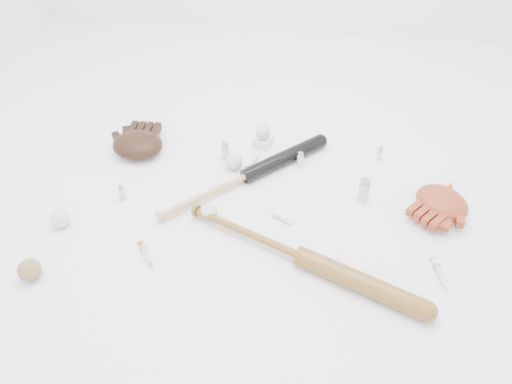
# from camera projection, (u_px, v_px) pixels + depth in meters

# --- Properties ---
(bat_dark) EXTENTS (0.66, 0.62, 0.06)m
(bat_dark) POSITION_uv_depth(u_px,v_px,m) (246.00, 176.00, 2.01)
(bat_dark) COLOR black
(bat_dark) RESTS_ON ground
(bat_wood) EXTENTS (0.88, 0.43, 0.07)m
(bat_wood) POSITION_uv_depth(u_px,v_px,m) (300.00, 256.00, 1.70)
(bat_wood) COLOR brown
(bat_wood) RESTS_ON ground
(glove_dark) EXTENTS (0.26, 0.26, 0.09)m
(glove_dark) POSITION_uv_depth(u_px,v_px,m) (138.00, 144.00, 2.13)
(glove_dark) COLOR black
(glove_dark) RESTS_ON ground
(glove_tan) EXTENTS (0.34, 0.34, 0.09)m
(glove_tan) POSITION_uv_depth(u_px,v_px,m) (442.00, 202.00, 1.88)
(glove_tan) COLOR maroon
(glove_tan) RESTS_ON ground
(trading_card) EXTENTS (0.08, 0.10, 0.00)m
(trading_card) POSITION_uv_depth(u_px,v_px,m) (147.00, 141.00, 2.22)
(trading_card) COLOR gold
(trading_card) RESTS_ON ground
(pedestal) EXTENTS (0.09, 0.09, 0.04)m
(pedestal) POSITION_uv_depth(u_px,v_px,m) (263.00, 141.00, 2.19)
(pedestal) COLOR white
(pedestal) RESTS_ON ground
(baseball_on_pedestal) EXTENTS (0.07, 0.07, 0.07)m
(baseball_on_pedestal) POSITION_uv_depth(u_px,v_px,m) (263.00, 132.00, 2.16)
(baseball_on_pedestal) COLOR beige
(baseball_on_pedestal) RESTS_ON pedestal
(baseball_left) EXTENTS (0.07, 0.07, 0.07)m
(baseball_left) POSITION_uv_depth(u_px,v_px,m) (60.00, 219.00, 1.83)
(baseball_left) COLOR beige
(baseball_left) RESTS_ON ground
(baseball_upper) EXTENTS (0.07, 0.07, 0.07)m
(baseball_upper) POSITION_uv_depth(u_px,v_px,m) (234.00, 161.00, 2.07)
(baseball_upper) COLOR beige
(baseball_upper) RESTS_ON ground
(baseball_mid) EXTENTS (0.07, 0.07, 0.07)m
(baseball_mid) POSITION_uv_depth(u_px,v_px,m) (209.00, 212.00, 1.85)
(baseball_mid) COLOR beige
(baseball_mid) RESTS_ON ground
(baseball_aged) EXTENTS (0.08, 0.08, 0.08)m
(baseball_aged) POSITION_uv_depth(u_px,v_px,m) (30.00, 270.00, 1.65)
(baseball_aged) COLOR olive
(baseball_aged) RESTS_ON ground
(syringe_0) EXTENTS (0.12, 0.15, 0.02)m
(syringe_0) POSITION_uv_depth(u_px,v_px,m) (146.00, 256.00, 1.73)
(syringe_0) COLOR #ADBCC6
(syringe_0) RESTS_ON ground
(syringe_1) EXTENTS (0.13, 0.08, 0.02)m
(syringe_1) POSITION_uv_depth(u_px,v_px,m) (280.00, 218.00, 1.87)
(syringe_1) COLOR #ADBCC6
(syringe_1) RESTS_ON ground
(syringe_2) EXTENTS (0.08, 0.16, 0.02)m
(syringe_2) POSITION_uv_depth(u_px,v_px,m) (252.00, 163.00, 2.10)
(syringe_2) COLOR #ADBCC6
(syringe_2) RESTS_ON ground
(syringe_3) EXTENTS (0.06, 0.17, 0.02)m
(syringe_3) POSITION_uv_depth(u_px,v_px,m) (440.00, 275.00, 1.67)
(syringe_3) COLOR #ADBCC6
(syringe_3) RESTS_ON ground
(syringe_4) EXTENTS (0.16, 0.08, 0.02)m
(syringe_4) POSITION_uv_depth(u_px,v_px,m) (435.00, 188.00, 1.98)
(syringe_4) COLOR #ADBCC6
(syringe_4) RESTS_ON ground
(vial_0) EXTENTS (0.02, 0.02, 0.06)m
(vial_0) POSITION_uv_depth(u_px,v_px,m) (380.00, 153.00, 2.11)
(vial_0) COLOR silver
(vial_0) RESTS_ON ground
(vial_1) EXTENTS (0.03, 0.03, 0.07)m
(vial_1) POSITION_uv_depth(u_px,v_px,m) (300.00, 159.00, 2.08)
(vial_1) COLOR silver
(vial_1) RESTS_ON ground
(vial_2) EXTENTS (0.03, 0.03, 0.09)m
(vial_2) POSITION_uv_depth(u_px,v_px,m) (225.00, 151.00, 2.11)
(vial_2) COLOR silver
(vial_2) RESTS_ON ground
(vial_3) EXTENTS (0.04, 0.04, 0.10)m
(vial_3) POSITION_uv_depth(u_px,v_px,m) (364.00, 190.00, 1.92)
(vial_3) COLOR silver
(vial_3) RESTS_ON ground
(vial_4) EXTENTS (0.03, 0.03, 0.07)m
(vial_4) POSITION_uv_depth(u_px,v_px,m) (122.00, 193.00, 1.93)
(vial_4) COLOR silver
(vial_4) RESTS_ON ground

